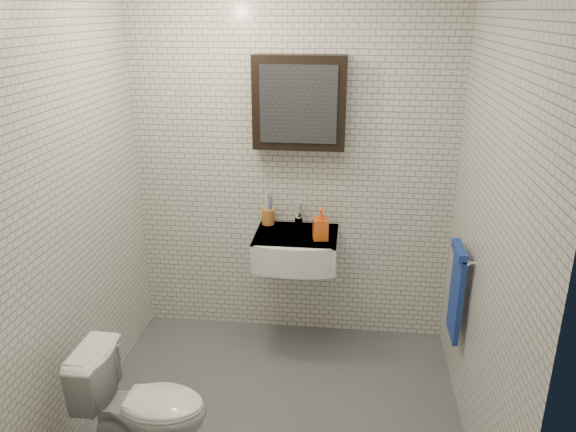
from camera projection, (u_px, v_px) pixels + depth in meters
The scene contains 9 objects.
ground at pixel (274, 414), 3.34m from camera, with size 2.20×2.00×0.01m, color #4F5156.
room_shell at pixel (272, 178), 2.83m from camera, with size 2.22×2.02×2.51m.
washbasin at pixel (296, 249), 3.75m from camera, with size 0.55×0.50×0.20m.
faucet at pixel (299, 217), 3.88m from camera, with size 0.06×0.20×0.15m.
mirror_cabinet at pixel (299, 103), 3.60m from camera, with size 0.60×0.15×0.60m.
towel_rail at pixel (457, 288), 3.30m from camera, with size 0.09×0.30×0.58m.
toothbrush_cup at pixel (268, 216), 3.91m from camera, with size 0.09×0.09×0.24m.
soap_bottle at pixel (321, 224), 3.64m from camera, with size 0.10×0.10×0.22m, color #EF5019.
toilet at pixel (144, 407), 2.90m from camera, with size 0.37×0.65×0.67m, color white.
Camera 1 is at (0.39, -2.69, 2.27)m, focal length 35.00 mm.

